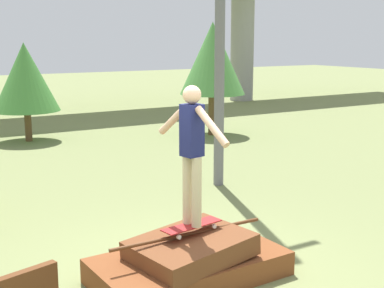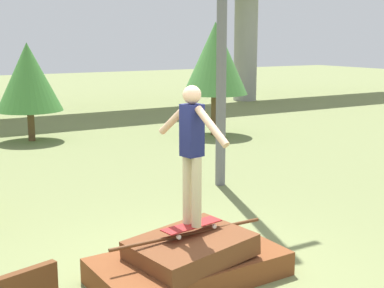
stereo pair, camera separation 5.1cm
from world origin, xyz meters
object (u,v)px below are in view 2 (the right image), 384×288
skateboard (192,226)px  skater (192,145)px  tree_behind_right (28,77)px  tree_behind_left (215,59)px

skateboard → skater: size_ratio=0.49×
skater → skateboard: bearing=-3.6°
tree_behind_right → tree_behind_left: bearing=-19.8°
tree_behind_right → skater: bearing=-93.1°
tree_behind_left → skater: bearing=-124.3°
skateboard → skater: skater is taller
tree_behind_right → skateboard: bearing=-93.1°
tree_behind_left → tree_behind_right: 5.48m
skateboard → tree_behind_right: 10.29m
skateboard → tree_behind_left: size_ratio=0.24×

